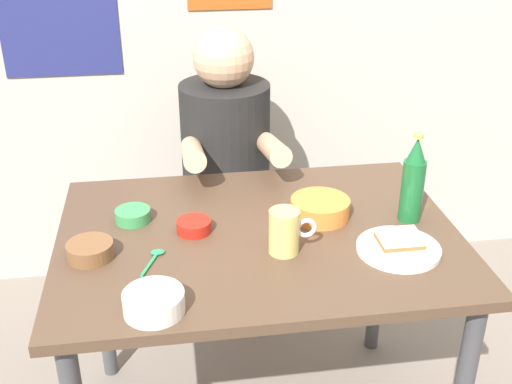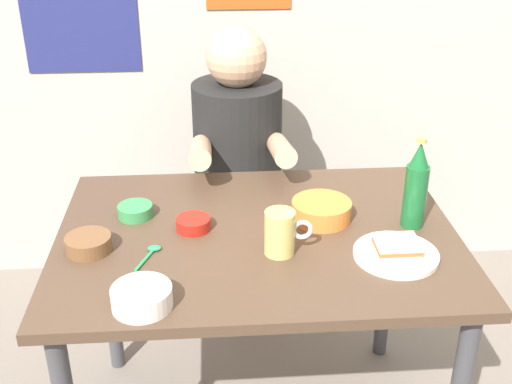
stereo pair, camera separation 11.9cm
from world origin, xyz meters
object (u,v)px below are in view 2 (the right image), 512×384
at_px(rice_bowl_white, 142,296).
at_px(plate_orange, 396,254).
at_px(person_seated, 238,140).
at_px(sandwich, 397,246).
at_px(beer_bottle, 416,187).
at_px(beer_mug, 281,233).
at_px(stool, 239,238).
at_px(dining_table, 257,261).

bearing_deg(rice_bowl_white, plate_orange, 14.59).
distance_m(person_seated, plate_orange, 0.85).
relative_size(sandwich, rice_bowl_white, 0.79).
bearing_deg(beer_bottle, sandwich, -118.78).
bearing_deg(person_seated, plate_orange, -64.11).
bearing_deg(beer_mug, plate_orange, -8.18).
distance_m(plate_orange, beer_mug, 0.30).
xyz_separation_m(stool, sandwich, (0.37, -0.78, 0.42)).
relative_size(stool, person_seated, 0.63).
distance_m(sandwich, beer_mug, 0.30).
bearing_deg(person_seated, dining_table, -87.67).
distance_m(beer_bottle, rice_bowl_white, 0.80).
relative_size(sandwich, beer_bottle, 0.42).
bearing_deg(stool, dining_table, -87.71).
bearing_deg(person_seated, sandwich, -64.11).
bearing_deg(sandwich, stool, 115.57).
xyz_separation_m(person_seated, beer_mug, (0.08, -0.73, 0.03)).
bearing_deg(stool, rice_bowl_white, -105.47).
relative_size(person_seated, sandwich, 6.54).
relative_size(plate_orange, beer_bottle, 0.84).
height_order(dining_table, plate_orange, plate_orange).
height_order(person_seated, beer_mug, person_seated).
bearing_deg(beer_bottle, plate_orange, -118.78).
relative_size(person_seated, beer_mug, 5.71).
height_order(person_seated, sandwich, person_seated).
bearing_deg(stool, beer_mug, -83.98).
height_order(stool, plate_orange, plate_orange).
height_order(beer_bottle, rice_bowl_white, beer_bottle).
relative_size(dining_table, beer_mug, 8.73).
bearing_deg(sandwich, plate_orange, 0.00).
bearing_deg(plate_orange, beer_bottle, 61.22).
bearing_deg(person_seated, stool, 90.00).
xyz_separation_m(sandwich, beer_bottle, (0.09, 0.16, 0.09)).
height_order(sandwich, beer_mug, beer_mug).
bearing_deg(person_seated, beer_mug, -83.88).
bearing_deg(rice_bowl_white, stool, 74.53).
relative_size(plate_orange, sandwich, 2.00).
height_order(plate_orange, beer_bottle, beer_bottle).
distance_m(dining_table, plate_orange, 0.39).
distance_m(plate_orange, rice_bowl_white, 0.66).
bearing_deg(dining_table, beer_mug, -63.89).
distance_m(sandwich, rice_bowl_white, 0.66).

